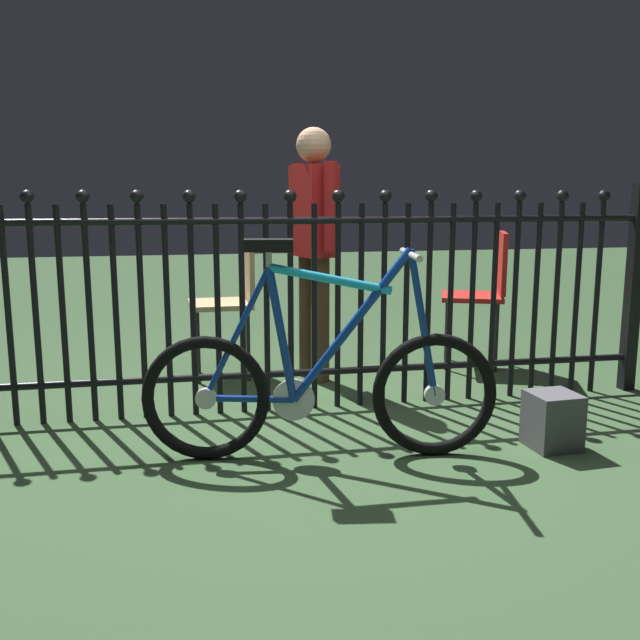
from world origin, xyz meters
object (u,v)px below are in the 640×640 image
object	(u,v)px
chair_tan	(232,296)
chair_red	(485,286)
bicycle	(321,384)
person_visitor	(314,234)
display_crate	(552,420)

from	to	relation	value
chair_tan	chair_red	size ratio (longest dim) A/B	0.91
bicycle	chair_red	bearing A→B (deg)	45.53
person_visitor	display_crate	size ratio (longest dim) A/B	5.97
display_crate	chair_red	bearing A→B (deg)	77.84
person_visitor	display_crate	xyz separation A→B (m)	(0.82, -1.36, -0.75)
bicycle	display_crate	bearing A→B (deg)	-4.87
bicycle	chair_tan	size ratio (longest dim) A/B	1.88
bicycle	chair_red	size ratio (longest dim) A/B	1.72
chair_red	display_crate	size ratio (longest dim) A/B	3.50
bicycle	chair_tan	xyz separation A→B (m)	(-0.27, 1.45, 0.17)
chair_red	chair_tan	bearing A→B (deg)	177.32
chair_red	display_crate	xyz separation A→B (m)	(-0.31, -1.46, -0.40)
display_crate	bicycle	bearing A→B (deg)	175.13
bicycle	person_visitor	world-z (taller)	person_visitor
display_crate	chair_tan	bearing A→B (deg)	130.25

